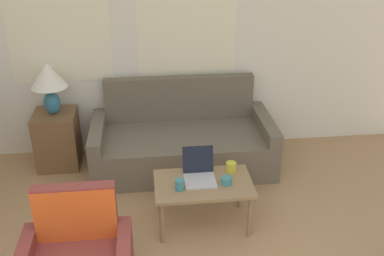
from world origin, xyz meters
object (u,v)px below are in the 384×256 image
object	(u,v)px
coffee_table	(203,188)
laptop	(199,173)
cup_yellow	(226,181)
couch	(182,143)
cup_navy	(231,167)
cup_white	(179,185)
table_lamp	(49,80)

from	to	relation	value
coffee_table	laptop	distance (m)	0.14
cup_yellow	laptop	bearing A→B (deg)	151.83
couch	cup_yellow	distance (m)	1.22
coffee_table	cup_navy	distance (m)	0.34
cup_white	couch	bearing A→B (deg)	83.70
table_lamp	cup_white	bearing A→B (deg)	-46.65
cup_navy	cup_yellow	distance (m)	0.22
coffee_table	laptop	xyz separation A→B (m)	(-0.03, 0.08, 0.12)
cup_navy	cup_white	bearing A→B (deg)	-154.21
couch	cup_navy	bearing A→B (deg)	-68.80
couch	coffee_table	distance (m)	1.13
coffee_table	cup_yellow	bearing A→B (deg)	-12.62
table_lamp	cup_white	world-z (taller)	table_lamp
table_lamp	cup_white	xyz separation A→B (m)	(1.27, -1.34, -0.53)
laptop	cup_white	distance (m)	0.25
table_lamp	cup_yellow	size ratio (longest dim) A/B	6.08
table_lamp	cup_white	size ratio (longest dim) A/B	5.73
couch	table_lamp	xyz separation A→B (m)	(-1.40, 0.14, 0.76)
cup_yellow	cup_navy	bearing A→B (deg)	68.30
cup_yellow	cup_white	distance (m)	0.43
couch	table_lamp	bearing A→B (deg)	174.35
laptop	cup_white	size ratio (longest dim) A/B	3.22
cup_white	cup_yellow	bearing A→B (deg)	5.52
laptop	cup_navy	world-z (taller)	laptop
cup_navy	cup_white	size ratio (longest dim) A/B	0.96
couch	table_lamp	distance (m)	1.60
couch	coffee_table	world-z (taller)	couch
table_lamp	laptop	distance (m)	1.95
coffee_table	cup_white	world-z (taller)	cup_white
table_lamp	cup_yellow	xyz separation A→B (m)	(1.69, -1.30, -0.54)
table_lamp	cup_navy	world-z (taller)	table_lamp
laptop	cup_white	bearing A→B (deg)	-139.91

